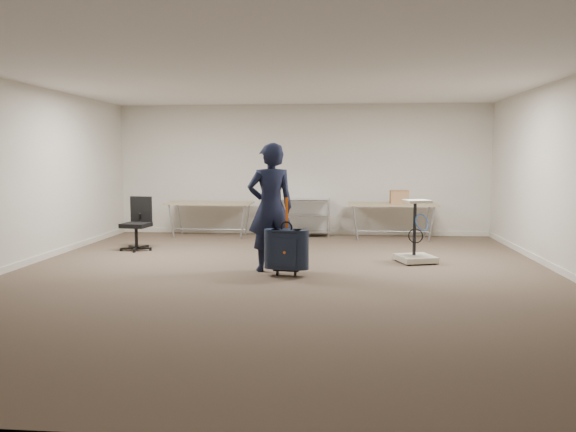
# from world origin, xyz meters

# --- Properties ---
(ground) EXTENTS (9.00, 9.00, 0.00)m
(ground) POSITION_xyz_m (0.00, 0.00, 0.00)
(ground) COLOR #443729
(ground) RESTS_ON ground
(room_shell) EXTENTS (8.00, 9.00, 9.00)m
(room_shell) POSITION_xyz_m (0.00, 1.38, 0.05)
(room_shell) COLOR beige
(room_shell) RESTS_ON ground
(folding_table_left) EXTENTS (1.80, 0.75, 0.73)m
(folding_table_left) POSITION_xyz_m (-1.90, 3.95, 0.68)
(folding_table_left) COLOR #99825E
(folding_table_left) RESTS_ON ground
(folding_table_right) EXTENTS (1.80, 0.75, 0.73)m
(folding_table_right) POSITION_xyz_m (1.90, 3.95, 0.68)
(folding_table_right) COLOR #99825E
(folding_table_right) RESTS_ON ground
(wire_shelf) EXTENTS (1.22, 0.47, 0.80)m
(wire_shelf) POSITION_xyz_m (0.00, 4.20, 0.44)
(wire_shelf) COLOR silver
(wire_shelf) RESTS_ON ground
(person) EXTENTS (0.79, 0.65, 1.88)m
(person) POSITION_xyz_m (-0.18, 0.48, 0.94)
(person) COLOR black
(person) RESTS_ON ground
(suitcase) EXTENTS (0.43, 0.28, 1.11)m
(suitcase) POSITION_xyz_m (0.09, 0.13, 0.38)
(suitcase) COLOR black
(suitcase) RESTS_ON ground
(office_chair) EXTENTS (0.58, 0.58, 0.96)m
(office_chair) POSITION_xyz_m (-2.82, 2.13, 0.29)
(office_chair) COLOR black
(office_chair) RESTS_ON ground
(equipment_cart) EXTENTS (0.69, 0.69, 1.00)m
(equipment_cart) POSITION_xyz_m (2.04, 1.35, 0.26)
(equipment_cart) COLOR silver
(equipment_cart) RESTS_ON ground
(cardboard_box) EXTENTS (0.37, 0.28, 0.27)m
(cardboard_box) POSITION_xyz_m (2.04, 3.96, 0.86)
(cardboard_box) COLOR #8B5E40
(cardboard_box) RESTS_ON folding_table_right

